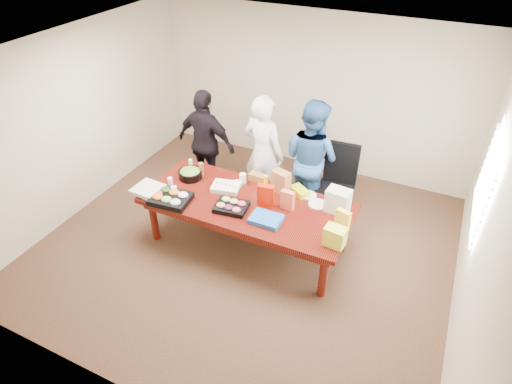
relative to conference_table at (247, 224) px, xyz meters
The scene contains 39 objects.
floor 0.39m from the conference_table, ahead, with size 5.50×5.00×0.02m, color #47301E.
ceiling 2.33m from the conference_table, ahead, with size 5.50×5.00×0.02m, color white.
wall_back 2.68m from the conference_table, 90.00° to the left, with size 5.50×0.04×2.70m, color beige.
wall_front 2.68m from the conference_table, 90.00° to the right, with size 5.50×0.04×2.70m, color beige.
wall_left 2.92m from the conference_table, behind, with size 0.04×5.00×2.70m, color beige.
wall_right 2.92m from the conference_table, ahead, with size 0.04×5.00×2.70m, color beige.
window_panel 3.00m from the conference_table, 12.44° to the left, with size 0.03×1.40×1.10m, color white.
window_blinds 2.97m from the conference_table, 12.62° to the left, with size 0.04×1.36×1.00m, color beige.
conference_table is the anchor object (origin of this frame).
office_chair 1.39m from the conference_table, 48.18° to the left, with size 0.60×0.60×1.17m, color black.
person_center 1.13m from the conference_table, 101.66° to the left, with size 0.68×0.44×1.86m, color white.
person_right 1.36m from the conference_table, 67.18° to the left, with size 0.90×0.70×1.84m, color #2C588F.
person_left 1.62m from the conference_table, 140.95° to the left, with size 1.03×0.43×1.75m, color black.
veggie_tray 1.10m from the conference_table, 155.41° to the right, with size 0.51×0.40×0.08m, color black.
fruit_tray 0.48m from the conference_table, 116.90° to the right, with size 0.42×0.33×0.06m, color black.
sheet_cake 0.59m from the conference_table, 159.80° to the left, with size 0.37×0.28×0.07m, color white.
salad_bowl 1.10m from the conference_table, 169.62° to the left, with size 0.34×0.34×0.11m, color black.
chip_bag_blue 0.62m from the conference_table, 32.65° to the right, with size 0.39×0.29×0.06m, color blue.
chip_bag_red 0.59m from the conference_table, ahead, with size 0.22×0.09×0.31m, color red.
chip_bag_yellow 1.40m from the conference_table, ahead, with size 0.18×0.07×0.27m, color yellow.
chip_bag_orange 0.75m from the conference_table, ahead, with size 0.18×0.08×0.27m, color #E95C34.
mayo_jar 0.64m from the conference_table, 123.15° to the left, with size 0.09×0.09×0.15m, color white.
mustard_bottle 0.64m from the conference_table, 77.97° to the left, with size 0.07×0.07×0.19m, color yellow.
dressing_bottle 1.04m from the conference_table, 161.57° to the left, with size 0.07×0.07×0.21m, color brown.
ranch_bottle 1.25m from the conference_table, 161.55° to the left, with size 0.06×0.06×0.17m, color beige.
banana_bunch 0.85m from the conference_table, 39.50° to the left, with size 0.27×0.16×0.09m, color #C2D311.
bread_loaf 0.68m from the conference_table, 98.19° to the left, with size 0.27×0.12×0.11m, color #9E622A.
kraft_bag 0.75m from the conference_table, 52.85° to the left, with size 0.25×0.14×0.32m, color #966335.
red_cup 1.24m from the conference_table, 156.28° to the right, with size 0.09×0.09×0.12m, color #C74A1F.
clear_cup_a 1.10m from the conference_table, 165.57° to the right, with size 0.08×0.08×0.11m, color white.
clear_cup_b 1.24m from the conference_table, behind, with size 0.07×0.07×0.10m, color white.
pizza_box_lower 1.41m from the conference_table, 164.59° to the right, with size 0.37×0.37×0.04m, color white.
pizza_box_upper 1.44m from the conference_table, 163.77° to the right, with size 0.37×0.37×0.04m, color beige.
plate_a 1.02m from the conference_table, 21.79° to the left, with size 0.25×0.25×0.01m, color white.
plate_b 0.93m from the conference_table, 34.97° to the left, with size 0.22×0.22×0.01m, color silver.
dip_bowl_a 0.52m from the conference_table, 73.46° to the left, with size 0.13×0.13×0.05m, color #F5EECA.
dip_bowl_b 0.58m from the conference_table, 135.22° to the left, with size 0.15×0.15×0.06m, color beige.
grocery_bag_white 1.30m from the conference_table, 16.19° to the left, with size 0.30×0.21×0.32m, color silver.
grocery_bag_yellow 1.43m from the conference_table, 13.61° to the right, with size 0.25×0.17×0.25m, color yellow.
Camera 1 is at (2.09, -4.13, 4.19)m, focal length 30.30 mm.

